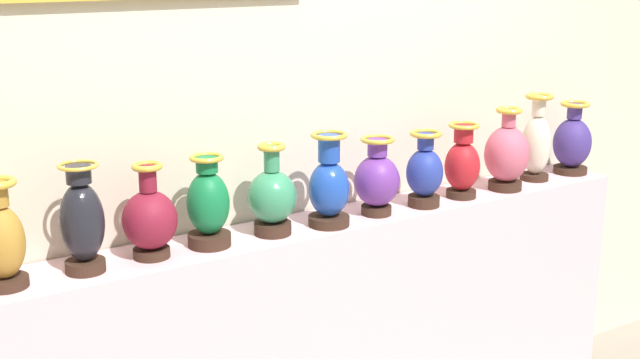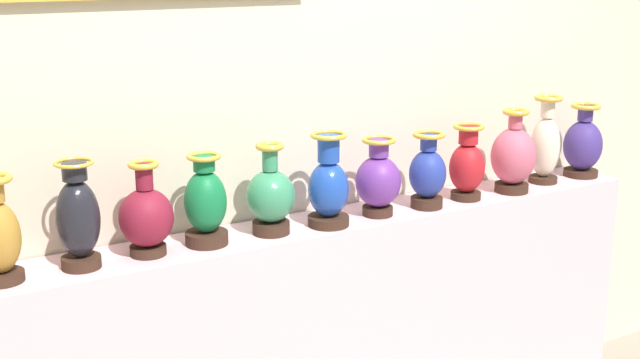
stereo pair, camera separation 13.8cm
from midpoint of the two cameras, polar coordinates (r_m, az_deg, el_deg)
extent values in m
cube|color=beige|center=(3.38, -1.20, -11.18)|extent=(2.95, 0.30, 1.02)
cube|color=beige|center=(3.26, -3.25, 5.50)|extent=(5.61, 0.10, 2.93)
cylinder|color=#382319|center=(2.77, -21.81, -6.48)|extent=(0.13, 0.13, 0.03)
ellipsoid|color=#B27F2D|center=(2.73, -22.07, -3.97)|extent=(0.14, 0.14, 0.23)
cylinder|color=#382319|center=(2.82, -16.94, -5.62)|extent=(0.13, 0.13, 0.04)
ellipsoid|color=black|center=(2.77, -17.17, -2.78)|extent=(0.14, 0.14, 0.25)
cylinder|color=black|center=(2.73, -17.42, 0.33)|extent=(0.08, 0.08, 0.06)
torus|color=gold|center=(2.72, -17.47, 0.90)|extent=(0.13, 0.13, 0.01)
cylinder|color=#382319|center=(2.89, -12.67, -4.86)|extent=(0.12, 0.12, 0.03)
ellipsoid|color=maroon|center=(2.85, -12.80, -2.69)|extent=(0.18, 0.18, 0.20)
cylinder|color=maroon|center=(2.81, -12.97, 0.04)|extent=(0.06, 0.06, 0.08)
torus|color=gold|center=(2.80, -13.02, 0.87)|extent=(0.10, 0.10, 0.02)
cylinder|color=#382319|center=(2.96, -8.82, -4.04)|extent=(0.15, 0.15, 0.04)
ellipsoid|color=#14723D|center=(2.92, -8.92, -1.60)|extent=(0.15, 0.15, 0.22)
cylinder|color=#14723D|center=(2.89, -9.03, 0.97)|extent=(0.07, 0.07, 0.05)
torus|color=gold|center=(2.88, -9.05, 1.46)|extent=(0.12, 0.12, 0.02)
cylinder|color=#382319|center=(3.06, -4.52, -3.29)|extent=(0.14, 0.14, 0.04)
ellipsoid|color=#388C60|center=(3.02, -4.56, -1.18)|extent=(0.18, 0.18, 0.19)
cylinder|color=#388C60|center=(2.99, -4.62, 1.39)|extent=(0.06, 0.06, 0.09)
torus|color=gold|center=(2.98, -4.64, 2.22)|extent=(0.10, 0.10, 0.02)
cylinder|color=#382319|center=(3.14, -0.66, -2.80)|extent=(0.15, 0.15, 0.04)
ellipsoid|color=#1E47B2|center=(3.11, -0.67, -0.65)|extent=(0.15, 0.15, 0.21)
cylinder|color=#1E47B2|center=(3.07, -0.68, 2.11)|extent=(0.08, 0.08, 0.10)
torus|color=gold|center=(3.06, -0.68, 3.01)|extent=(0.14, 0.14, 0.02)
cylinder|color=#382319|center=(3.28, 2.62, -2.07)|extent=(0.12, 0.12, 0.04)
ellipsoid|color=#6B3393|center=(3.25, 2.65, -0.10)|extent=(0.18, 0.18, 0.20)
cylinder|color=#6B3393|center=(3.22, 2.68, 2.16)|extent=(0.08, 0.08, 0.06)
torus|color=gold|center=(3.21, 2.68, 2.71)|extent=(0.13, 0.13, 0.02)
cylinder|color=#382319|center=(3.40, 5.87, -1.44)|extent=(0.13, 0.13, 0.04)
ellipsoid|color=#263899|center=(3.37, 5.92, 0.46)|extent=(0.15, 0.15, 0.19)
cylinder|color=#263899|center=(3.34, 5.98, 2.57)|extent=(0.07, 0.07, 0.06)
torus|color=gold|center=(3.34, 6.00, 3.10)|extent=(0.13, 0.13, 0.02)
cylinder|color=#382319|center=(3.54, 8.41, -0.95)|extent=(0.12, 0.12, 0.03)
ellipsoid|color=red|center=(3.51, 8.48, 0.88)|extent=(0.15, 0.15, 0.20)
cylinder|color=red|center=(3.48, 8.57, 3.07)|extent=(0.08, 0.08, 0.07)
torus|color=gold|center=(3.48, 8.59, 3.63)|extent=(0.13, 0.13, 0.02)
cylinder|color=#382319|center=(3.69, 11.35, -0.38)|extent=(0.14, 0.14, 0.04)
ellipsoid|color=#CC5972|center=(3.66, 11.46, 1.69)|extent=(0.19, 0.19, 0.24)
cylinder|color=#CC5972|center=(3.63, 11.58, 4.06)|extent=(0.06, 0.06, 0.07)
torus|color=gold|center=(3.62, 11.61, 4.60)|extent=(0.11, 0.11, 0.02)
cylinder|color=#382319|center=(3.88, 13.30, 0.18)|extent=(0.13, 0.13, 0.03)
ellipsoid|color=beige|center=(3.85, 13.43, 2.29)|extent=(0.13, 0.13, 0.27)
cylinder|color=beige|center=(3.82, 13.59, 4.85)|extent=(0.06, 0.06, 0.08)
torus|color=gold|center=(3.81, 13.63, 5.48)|extent=(0.12, 0.12, 0.02)
cylinder|color=#382319|center=(4.04, 15.62, 0.64)|extent=(0.15, 0.15, 0.03)
ellipsoid|color=#3F2D7F|center=(4.02, 15.74, 2.40)|extent=(0.17, 0.17, 0.23)
cylinder|color=#3F2D7F|center=(3.99, 15.89, 4.45)|extent=(0.07, 0.07, 0.07)
torus|color=gold|center=(3.98, 15.93, 4.92)|extent=(0.13, 0.13, 0.02)
camera|label=1|loc=(0.07, -91.26, -0.34)|focal=47.33mm
camera|label=2|loc=(0.07, 88.74, 0.34)|focal=47.33mm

